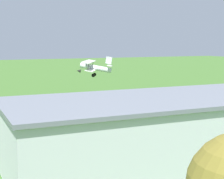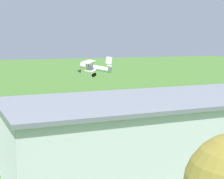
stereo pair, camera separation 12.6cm
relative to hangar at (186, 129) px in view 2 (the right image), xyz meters
name	(u,v)px [view 2 (the right image)]	position (x,y,z in m)	size (l,w,h in m)	color
ground_plane	(53,115)	(5.56, -29.29, -3.50)	(400.00, 400.00, 0.00)	#3D6628
hangar	(186,129)	(0.00, 0.00, 0.00)	(36.39, 13.65, 6.99)	silver
biplane	(94,67)	(-3.44, -33.01, 4.13)	(7.36, 9.20, 3.78)	silver
person_beside_truck	(206,115)	(-15.54, -15.71, -2.73)	(0.53, 0.53, 1.56)	orange
person_at_fence_line	(26,134)	(13.03, -14.90, -2.64)	(0.51, 0.51, 1.72)	orange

